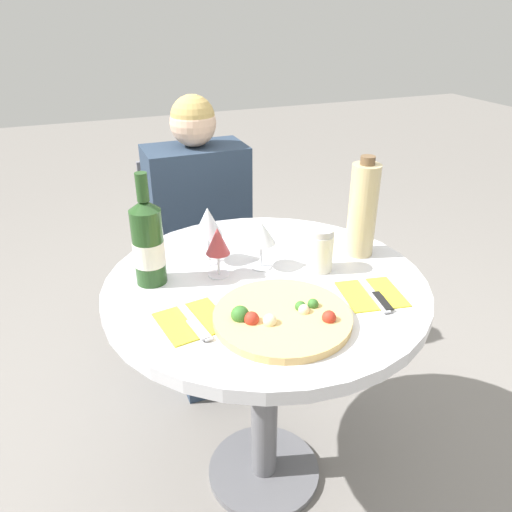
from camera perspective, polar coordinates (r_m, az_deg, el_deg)
name	(u,v)px	position (r m, az deg, el deg)	size (l,w,h in m)	color
ground_plane	(264,472)	(1.87, 0.89, -23.50)	(12.00, 12.00, 0.00)	gray
dining_table	(265,322)	(1.44, 1.07, -7.51)	(0.88, 0.88, 0.76)	slate
chair_behind_diner	(197,262)	(2.22, -6.73, -0.71)	(0.40, 0.40, 0.85)	slate
seated_diner	(206,259)	(2.05, -5.77, -0.32)	(0.39, 0.45, 1.14)	#28384C
pizza_large	(281,317)	(1.19, 2.92, -6.98)	(0.33, 0.33, 0.05)	#DBB26B
wine_bottle	(148,243)	(1.33, -12.23, 1.51)	(0.08, 0.08, 0.31)	#23471E
tall_carafe	(363,209)	(1.48, 12.10, 5.22)	(0.08, 0.08, 0.30)	tan
sugar_shaker	(320,249)	(1.40, 7.32, 0.76)	(0.07, 0.07, 0.13)	silver
wine_glass_front_right	(261,233)	(1.38, 0.59, 2.60)	(0.08, 0.08, 0.14)	silver
wine_glass_back_left	(208,222)	(1.41, -5.52, 3.84)	(0.08, 0.08, 0.17)	silver
wine_glass_front_left	(218,242)	(1.34, -4.40, 1.62)	(0.07, 0.07, 0.14)	silver
place_setting_left	(193,321)	(1.20, -7.24, -7.38)	(0.17, 0.19, 0.01)	yellow
place_setting_right	(372,294)	(1.33, 13.16, -4.28)	(0.17, 0.19, 0.01)	yellow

